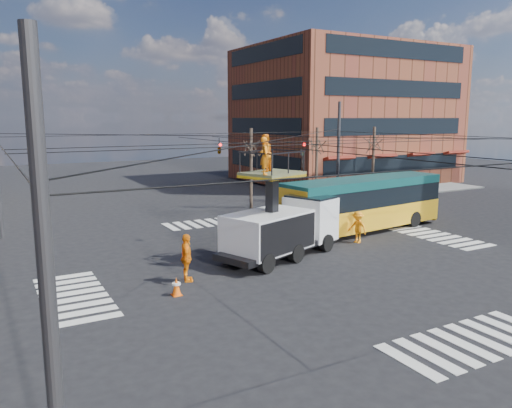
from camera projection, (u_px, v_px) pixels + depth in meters
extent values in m
plane|color=black|center=(293.00, 261.00, 23.88)|extent=(120.00, 120.00, 0.00)
cube|color=slate|center=(352.00, 183.00, 51.97)|extent=(18.00, 18.00, 0.12)
cube|color=brown|center=(343.00, 115.00, 53.85)|extent=(20.00, 16.00, 14.00)
cube|color=black|center=(395.00, 163.00, 47.72)|extent=(17.00, 0.12, 1.58)
cube|color=black|center=(263.00, 161.00, 49.88)|extent=(0.12, 13.60, 1.58)
cube|color=black|center=(397.00, 126.00, 47.12)|extent=(17.00, 0.12, 1.57)
cube|color=black|center=(263.00, 126.00, 49.28)|extent=(0.12, 13.60, 1.57)
cube|color=black|center=(398.00, 88.00, 46.53)|extent=(17.00, 0.12, 1.57)
cube|color=black|center=(263.00, 90.00, 48.68)|extent=(0.12, 13.60, 1.57)
cube|color=black|center=(400.00, 50.00, 45.93)|extent=(17.00, 0.12, 1.57)
cube|color=black|center=(263.00, 53.00, 48.08)|extent=(0.12, 13.60, 1.57)
cylinder|color=#2D2D30|center=(338.00, 153.00, 39.25)|extent=(0.24, 0.24, 8.00)
cylinder|color=#2D2D30|center=(49.00, 313.00, 7.13)|extent=(0.24, 0.24, 8.00)
cylinder|color=black|center=(196.00, 134.00, 33.26)|extent=(24.00, 0.03, 0.03)
cylinder|color=black|center=(3.00, 149.00, 17.20)|extent=(0.03, 24.00, 0.03)
cylinder|color=black|center=(470.00, 136.00, 28.60)|extent=(0.03, 24.00, 0.03)
cylinder|color=black|center=(294.00, 137.00, 22.87)|extent=(24.02, 24.02, 0.03)
cylinder|color=black|center=(294.00, 137.00, 22.87)|extent=(24.02, 24.02, 0.03)
cylinder|color=black|center=(309.00, 144.00, 21.88)|extent=(24.00, 0.03, 0.03)
cylinder|color=black|center=(281.00, 142.00, 23.96)|extent=(24.00, 0.03, 0.03)
cylinder|color=black|center=(272.00, 146.00, 22.37)|extent=(0.03, 24.00, 0.03)
cylinder|color=black|center=(316.00, 145.00, 23.51)|extent=(0.03, 24.00, 0.03)
imported|color=black|center=(303.00, 149.00, 26.78)|extent=(0.16, 0.20, 1.00)
imported|color=black|center=(219.00, 144.00, 26.57)|extent=(0.26, 1.24, 0.50)
cylinder|color=#382B21|center=(251.00, 168.00, 37.39)|extent=(0.24, 0.24, 6.00)
cylinder|color=#382B21|center=(316.00, 165.00, 40.24)|extent=(0.24, 0.24, 6.00)
cylinder|color=#382B21|center=(373.00, 162.00, 43.09)|extent=(0.24, 0.24, 6.00)
cube|color=black|center=(279.00, 246.00, 24.42)|extent=(7.33, 4.49, 0.30)
cube|color=silver|center=(310.00, 218.00, 26.19)|extent=(2.52, 2.87, 2.20)
cube|color=black|center=(311.00, 203.00, 26.05)|extent=(2.30, 2.71, 0.80)
cube|color=silver|center=(268.00, 231.00, 23.60)|extent=(4.81, 3.80, 1.80)
cylinder|color=black|center=(326.00, 243.00, 25.48)|extent=(0.97, 0.64, 0.90)
cylinder|color=black|center=(290.00, 236.00, 26.97)|extent=(0.97, 0.64, 0.90)
cylinder|color=black|center=(296.00, 253.00, 23.55)|extent=(0.97, 0.64, 0.90)
cylinder|color=black|center=(259.00, 245.00, 25.03)|extent=(0.97, 0.64, 0.90)
cylinder|color=black|center=(266.00, 263.00, 21.91)|extent=(0.97, 0.64, 0.90)
cylinder|color=black|center=(229.00, 254.00, 23.40)|extent=(0.97, 0.64, 0.90)
cube|color=black|center=(272.00, 203.00, 23.59)|extent=(0.58, 0.58, 2.80)
cube|color=#485130|center=(272.00, 173.00, 23.35)|extent=(3.17, 2.87, 0.12)
cube|color=yellow|center=(272.00, 176.00, 23.37)|extent=(3.17, 2.87, 0.12)
imported|color=orange|center=(265.00, 156.00, 22.01)|extent=(0.61, 0.72, 1.67)
imported|color=orange|center=(265.00, 153.00, 23.23)|extent=(1.08, 1.04, 1.76)
cube|color=yellow|center=(363.00, 215.00, 30.08)|extent=(11.46, 3.93, 1.30)
cube|color=black|center=(364.00, 196.00, 29.87)|extent=(11.46, 3.88, 1.10)
cube|color=#0E3F40|center=(364.00, 182.00, 29.74)|extent=(11.46, 3.93, 0.50)
cube|color=yellow|center=(293.00, 215.00, 26.79)|extent=(0.55, 2.48, 2.80)
cube|color=yellow|center=(420.00, 196.00, 33.14)|extent=(0.55, 2.48, 2.80)
cube|color=black|center=(292.00, 236.00, 26.96)|extent=(0.46, 2.60, 0.30)
cube|color=gold|center=(295.00, 192.00, 26.64)|extent=(0.29, 1.60, 0.35)
cylinder|color=black|center=(329.00, 235.00, 26.95)|extent=(1.03, 0.42, 1.00)
cylinder|color=black|center=(301.00, 227.00, 28.83)|extent=(1.03, 0.42, 1.00)
cylinder|color=black|center=(414.00, 219.00, 31.15)|extent=(1.03, 0.42, 1.00)
cylinder|color=black|center=(384.00, 213.00, 33.04)|extent=(1.03, 0.42, 1.00)
cone|color=#FF5D0A|center=(176.00, 286.00, 19.18)|extent=(0.36, 0.36, 0.72)
imported|color=orange|center=(187.00, 258.00, 20.71)|extent=(0.80, 1.28, 2.03)
imported|color=orange|center=(358.00, 227.00, 27.18)|extent=(0.88, 1.25, 1.75)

